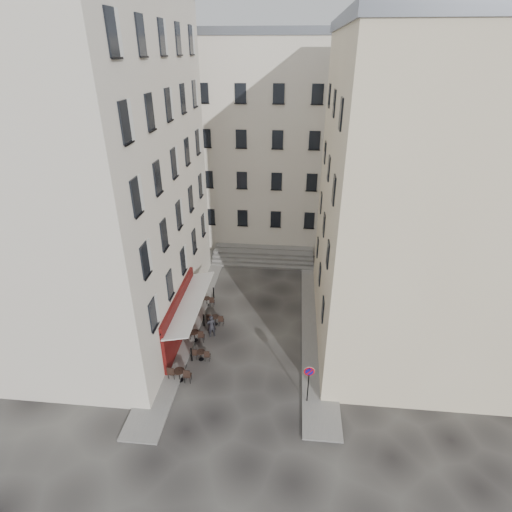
# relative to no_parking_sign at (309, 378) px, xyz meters

# --- Properties ---
(ground) EXTENTS (90.00, 90.00, 0.00)m
(ground) POSITION_rel_no_parking_sign_xyz_m (-3.76, 3.60, -1.77)
(ground) COLOR black
(ground) RESTS_ON ground
(sidewalk_left) EXTENTS (2.00, 22.00, 0.12)m
(sidewalk_left) POSITION_rel_no_parking_sign_xyz_m (-8.26, 7.60, -1.71)
(sidewalk_left) COLOR slate
(sidewalk_left) RESTS_ON ground
(sidewalk_right) EXTENTS (2.00, 18.00, 0.12)m
(sidewalk_right) POSITION_rel_no_parking_sign_xyz_m (0.74, 6.60, -1.71)
(sidewalk_right) COLOR slate
(sidewalk_right) RESTS_ON ground
(building_left) EXTENTS (12.20, 16.20, 20.60)m
(building_left) POSITION_rel_no_parking_sign_xyz_m (-14.26, 6.60, 8.54)
(building_left) COLOR beige
(building_left) RESTS_ON ground
(building_right) EXTENTS (12.20, 14.20, 18.60)m
(building_right) POSITION_rel_no_parking_sign_xyz_m (6.74, 7.10, 7.54)
(building_right) COLOR beige
(building_right) RESTS_ON ground
(building_back) EXTENTS (18.20, 10.20, 18.60)m
(building_back) POSITION_rel_no_parking_sign_xyz_m (-4.76, 22.60, 7.54)
(building_back) COLOR beige
(building_back) RESTS_ON ground
(cafe_storefront) EXTENTS (1.74, 7.30, 3.50)m
(cafe_storefront) POSITION_rel_no_parking_sign_xyz_m (-8.07, 4.60, 0.10)
(cafe_storefront) COLOR #41090A
(cafe_storefront) RESTS_ON ground
(stone_steps) EXTENTS (9.00, 3.15, 0.80)m
(stone_steps) POSITION_rel_no_parking_sign_xyz_m (-3.76, 16.17, -1.37)
(stone_steps) COLOR slate
(stone_steps) RESTS_ON ground
(bollard_near) EXTENTS (0.12, 0.12, 0.98)m
(bollard_near) POSITION_rel_no_parking_sign_xyz_m (-7.01, 2.60, -1.25)
(bollard_near) COLOR black
(bollard_near) RESTS_ON ground
(bollard_mid) EXTENTS (0.12, 0.12, 0.98)m
(bollard_mid) POSITION_rel_no_parking_sign_xyz_m (-7.01, 6.10, -1.25)
(bollard_mid) COLOR black
(bollard_mid) RESTS_ON ground
(bollard_far) EXTENTS (0.12, 0.12, 0.98)m
(bollard_far) POSITION_rel_no_parking_sign_xyz_m (-7.01, 9.60, -1.25)
(bollard_far) COLOR black
(bollard_far) RESTS_ON ground
(no_parking_sign) EXTENTS (0.57, 0.11, 2.50)m
(no_parking_sign) POSITION_rel_no_parking_sign_xyz_m (0.00, 0.00, 0.00)
(no_parking_sign) COLOR black
(no_parking_sign) RESTS_ON ground
(bistro_table_a) EXTENTS (1.36, 0.64, 0.96)m
(bistro_table_a) POSITION_rel_no_parking_sign_xyz_m (-7.27, 0.91, -1.28)
(bistro_table_a) COLOR black
(bistro_table_a) RESTS_ON ground
(bistro_table_b) EXTENTS (1.16, 0.54, 0.81)m
(bistro_table_b) POSITION_rel_no_parking_sign_xyz_m (-6.44, 2.74, -1.36)
(bistro_table_b) COLOR black
(bistro_table_b) RESTS_ON ground
(bistro_table_c) EXTENTS (1.28, 0.60, 0.90)m
(bistro_table_c) POSITION_rel_no_parking_sign_xyz_m (-7.25, 4.50, -1.31)
(bistro_table_c) COLOR black
(bistro_table_c) RESTS_ON ground
(bistro_table_d) EXTENTS (1.20, 0.56, 0.84)m
(bistro_table_d) POSITION_rel_no_parking_sign_xyz_m (-6.24, 6.35, -1.34)
(bistro_table_d) COLOR black
(bistro_table_d) RESTS_ON ground
(bistro_table_e) EXTENTS (1.15, 0.54, 0.81)m
(bistro_table_e) POSITION_rel_no_parking_sign_xyz_m (-7.31, 8.60, -1.36)
(bistro_table_e) COLOR black
(bistro_table_e) RESTS_ON ground
(pedestrian) EXTENTS (0.71, 0.61, 1.64)m
(pedestrian) POSITION_rel_no_parking_sign_xyz_m (-6.25, 5.07, -0.95)
(pedestrian) COLOR black
(pedestrian) RESTS_ON ground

